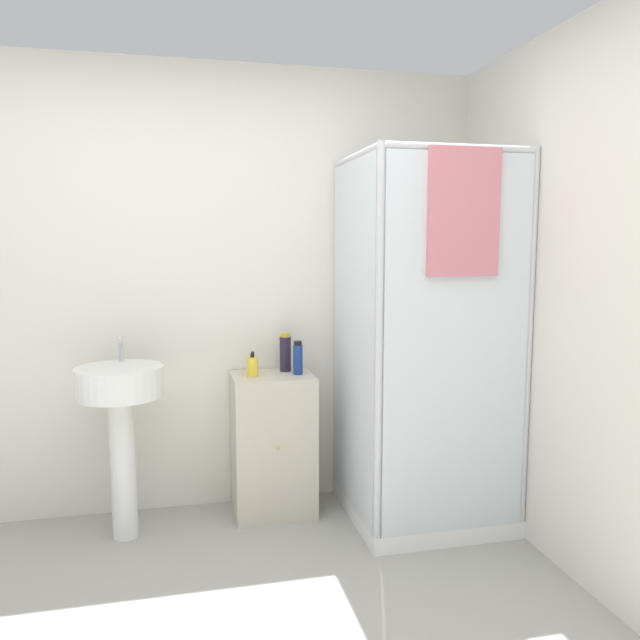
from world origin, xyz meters
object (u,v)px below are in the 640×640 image
(sink, at_px, (121,408))
(shampoo_bottle_tall_black, at_px, (285,353))
(soap_dispenser, at_px, (252,366))
(shampoo_bottle_blue, at_px, (298,358))

(sink, bearing_deg, shampoo_bottle_tall_black, 13.62)
(sink, relative_size, soap_dispenser, 7.46)
(soap_dispenser, xyz_separation_m, shampoo_bottle_blue, (0.25, -0.01, 0.03))
(sink, xyz_separation_m, soap_dispenser, (0.69, 0.12, 0.16))
(shampoo_bottle_tall_black, height_order, shampoo_bottle_blue, shampoo_bottle_tall_black)
(soap_dispenser, bearing_deg, shampoo_bottle_tall_black, 24.83)
(shampoo_bottle_tall_black, xyz_separation_m, shampoo_bottle_blue, (0.05, -0.10, -0.02))
(sink, distance_m, shampoo_bottle_tall_black, 0.94)
(soap_dispenser, bearing_deg, shampoo_bottle_blue, -2.29)
(shampoo_bottle_tall_black, bearing_deg, shampoo_bottle_blue, -62.79)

